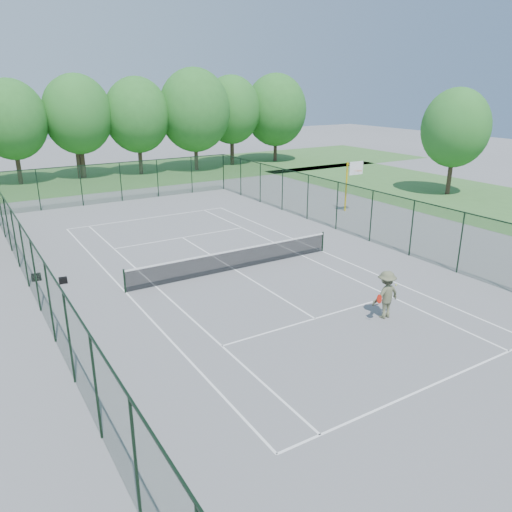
% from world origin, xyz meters
% --- Properties ---
extents(ground, '(140.00, 140.00, 0.00)m').
position_xyz_m(ground, '(0.00, 0.00, 0.00)').
color(ground, gray).
rests_on(ground, ground).
extents(grass_far, '(80.00, 16.00, 0.01)m').
position_xyz_m(grass_far, '(0.00, 30.00, 0.01)').
color(grass_far, '#447836').
rests_on(grass_far, ground).
extents(grass_side, '(14.00, 40.00, 0.01)m').
position_xyz_m(grass_side, '(24.00, 4.00, 0.01)').
color(grass_side, '#447836').
rests_on(grass_side, ground).
extents(court_lines, '(11.05, 23.85, 0.01)m').
position_xyz_m(court_lines, '(0.00, 0.00, 0.00)').
color(court_lines, white).
rests_on(court_lines, ground).
extents(tennis_net, '(11.08, 0.08, 1.10)m').
position_xyz_m(tennis_net, '(0.00, 0.00, 0.58)').
color(tennis_net, black).
rests_on(tennis_net, ground).
extents(fence_enclosure, '(18.05, 36.05, 3.02)m').
position_xyz_m(fence_enclosure, '(0.00, 0.00, 1.56)').
color(fence_enclosure, '#1B3D22').
rests_on(fence_enclosure, ground).
extents(tree_line_far, '(39.40, 6.40, 9.70)m').
position_xyz_m(tree_line_far, '(0.00, 30.00, 5.99)').
color(tree_line_far, '#463126').
rests_on(tree_line_far, ground).
extents(basketball_goal, '(1.20, 1.43, 3.65)m').
position_xyz_m(basketball_goal, '(12.74, 5.92, 2.57)').
color(basketball_goal, yellow).
rests_on(basketball_goal, ground).
extents(tree_side, '(5.37, 5.37, 8.50)m').
position_xyz_m(tree_side, '(23.90, 6.36, 5.36)').
color(tree_side, '#463126').
rests_on(tree_side, ground).
extents(sports_bag_a, '(0.42, 0.27, 0.33)m').
position_xyz_m(sports_bag_a, '(-8.58, 3.60, 0.16)').
color(sports_bag_a, black).
rests_on(sports_bag_a, ground).
extents(sports_bag_b, '(0.39, 0.27, 0.29)m').
position_xyz_m(sports_bag_b, '(-7.60, 2.58, 0.14)').
color(sports_bag_b, black).
rests_on(sports_bag_b, ground).
extents(tennis_player, '(1.86, 0.81, 1.92)m').
position_xyz_m(tennis_player, '(2.40, -7.70, 0.96)').
color(tennis_player, '#5E6144').
rests_on(tennis_player, ground).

